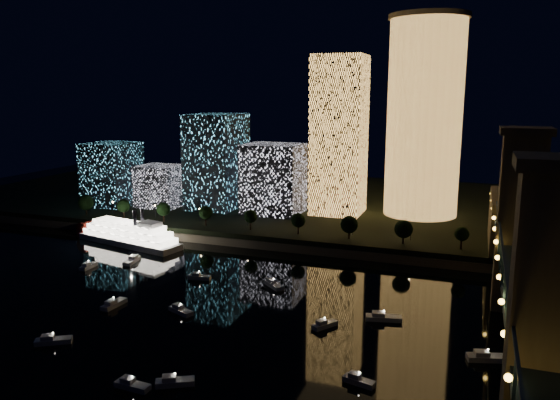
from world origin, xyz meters
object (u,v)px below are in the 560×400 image
(tower_rectangular, at_px, (339,136))
(riverboat, at_px, (125,234))
(truss_bridge, at_px, (530,316))
(tower_cylindrical, at_px, (424,117))

(tower_rectangular, bearing_deg, riverboat, -138.83)
(tower_rectangular, xyz_separation_m, truss_bridge, (70.08, -127.07, -23.70))
(tower_cylindrical, relative_size, riverboat, 1.68)
(riverboat, bearing_deg, tower_cylindrical, 33.97)
(tower_rectangular, bearing_deg, tower_cylindrical, 15.27)
(tower_cylindrical, xyz_separation_m, tower_rectangular, (-35.40, -9.67, -8.30))
(truss_bridge, xyz_separation_m, riverboat, (-140.85, 65.18, -12.36))
(tower_rectangular, distance_m, truss_bridge, 147.03)
(truss_bridge, distance_m, riverboat, 155.70)
(tower_rectangular, bearing_deg, truss_bridge, -61.12)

